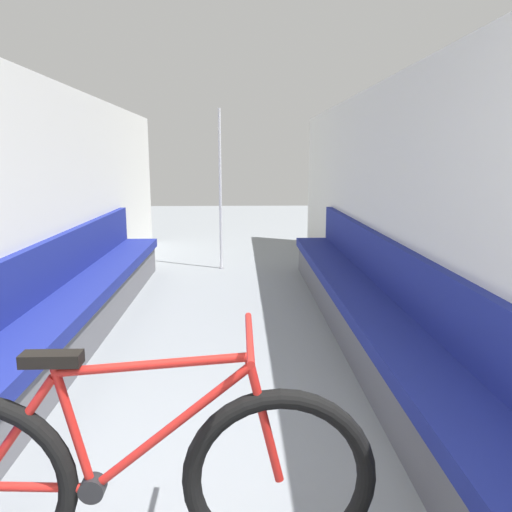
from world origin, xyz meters
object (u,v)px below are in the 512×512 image
(bench_seat_row_left, at_px, (63,319))
(grab_pole_near, at_px, (220,193))
(bicycle, at_px, (130,479))
(bench_seat_row_right, at_px, (371,316))

(bench_seat_row_left, xyz_separation_m, grab_pole_near, (1.09, 2.96, 0.74))
(bicycle, bearing_deg, grab_pole_near, 103.04)
(bicycle, bearing_deg, bench_seat_row_right, 70.39)
(bench_seat_row_right, bearing_deg, grab_pole_near, 113.02)
(bench_seat_row_left, height_order, grab_pole_near, grab_pole_near)
(bench_seat_row_left, height_order, bench_seat_row_right, same)
(bicycle, bearing_deg, bench_seat_row_left, 129.41)
(bench_seat_row_left, relative_size, bicycle, 3.26)
(bench_seat_row_left, relative_size, grab_pole_near, 2.73)
(bench_seat_row_right, bearing_deg, bicycle, -124.32)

